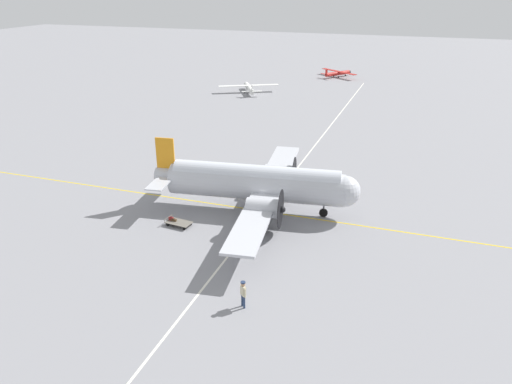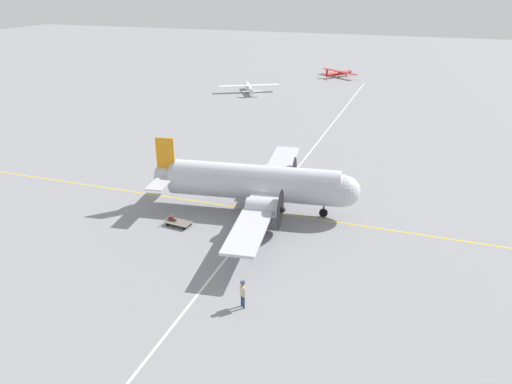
# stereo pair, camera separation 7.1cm
# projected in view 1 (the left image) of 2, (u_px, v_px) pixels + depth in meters

# --- Properties ---
(ground_plane) EXTENTS (300.00, 300.00, 0.00)m
(ground_plane) POSITION_uv_depth(u_px,v_px,m) (256.00, 211.00, 42.16)
(ground_plane) COLOR gray
(apron_line_eastwest) EXTENTS (120.00, 0.16, 0.01)m
(apron_line_eastwest) POSITION_uv_depth(u_px,v_px,m) (256.00, 210.00, 42.24)
(apron_line_eastwest) COLOR gold
(apron_line_eastwest) RESTS_ON ground_plane
(apron_line_northsouth) EXTENTS (0.16, 120.00, 0.01)m
(apron_line_northsouth) POSITION_uv_depth(u_px,v_px,m) (263.00, 212.00, 41.97)
(apron_line_northsouth) COLOR silver
(apron_line_northsouth) RESTS_ON ground_plane
(airliner_main) EXTENTS (17.16, 22.38, 5.92)m
(airliner_main) POSITION_uv_depth(u_px,v_px,m) (261.00, 183.00, 41.07)
(airliner_main) COLOR silver
(airliner_main) RESTS_ON ground_plane
(crew_foreground) EXTENTS (0.48, 0.43, 1.77)m
(crew_foreground) POSITION_uv_depth(u_px,v_px,m) (243.00, 291.00, 29.33)
(crew_foreground) COLOR navy
(crew_foreground) RESTS_ON ground_plane
(suitcase_near_door) EXTENTS (0.44, 0.19, 0.52)m
(suitcase_near_door) POSITION_uv_depth(u_px,v_px,m) (174.00, 222.00, 39.68)
(suitcase_near_door) COLOR #47331E
(suitcase_near_door) RESTS_ON ground_plane
(suitcase_upright_spare) EXTENTS (0.41, 0.14, 0.63)m
(suitcase_upright_spare) POSITION_uv_depth(u_px,v_px,m) (171.00, 220.00, 39.77)
(suitcase_upright_spare) COLOR maroon
(suitcase_upright_spare) RESTS_ON ground_plane
(baggage_cart) EXTENTS (2.15, 1.35, 0.56)m
(baggage_cart) POSITION_uv_depth(u_px,v_px,m) (179.00, 222.00, 39.49)
(baggage_cart) COLOR #6B665B
(baggage_cart) RESTS_ON ground_plane
(light_aircraft_distant) EXTENTS (7.99, 6.88, 1.81)m
(light_aircraft_distant) POSITION_uv_depth(u_px,v_px,m) (338.00, 73.00, 99.62)
(light_aircraft_distant) COLOR #B2231E
(light_aircraft_distant) RESTS_ON ground_plane
(light_aircraft_taxiing) EXTENTS (9.69, 7.61, 2.01)m
(light_aircraft_taxiing) POSITION_uv_depth(u_px,v_px,m) (249.00, 88.00, 86.05)
(light_aircraft_taxiing) COLOR white
(light_aircraft_taxiing) RESTS_ON ground_plane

